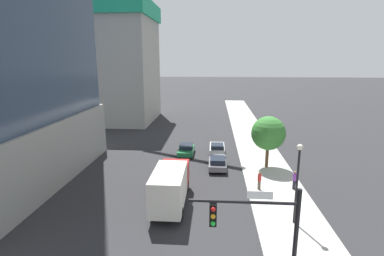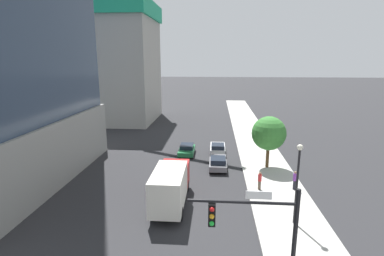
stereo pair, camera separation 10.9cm
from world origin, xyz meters
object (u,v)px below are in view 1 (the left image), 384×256
object	(u,v)px
street_tree	(268,133)
pedestrian_red_shirt	(259,180)
car_white	(217,148)
construction_building	(116,57)
car_green	(186,150)
pedestrian_purple_shirt	(294,180)
traffic_light_pole	(261,234)
street_lamp	(298,173)
box_truck	(171,185)
car_gray	(217,162)

from	to	relation	value
street_tree	pedestrian_red_shirt	bearing A→B (deg)	-105.57
street_tree	car_white	bearing A→B (deg)	136.77
pedestrian_red_shirt	construction_building	bearing A→B (deg)	126.53
construction_building	car_white	size ratio (longest dim) A/B	7.18
construction_building	car_green	distance (m)	28.97
car_white	pedestrian_purple_shirt	size ratio (longest dim) A/B	2.32
street_tree	car_white	size ratio (longest dim) A/B	1.39
car_white	pedestrian_red_shirt	world-z (taller)	pedestrian_red_shirt
car_white	car_green	bearing A→B (deg)	-165.86
street_tree	pedestrian_purple_shirt	world-z (taller)	street_tree
traffic_light_pole	street_lamp	bearing A→B (deg)	65.77
construction_building	traffic_light_pole	world-z (taller)	construction_building
street_tree	car_white	distance (m)	8.34
pedestrian_purple_shirt	pedestrian_red_shirt	bearing A→B (deg)	-175.55
pedestrian_red_shirt	car_green	bearing A→B (deg)	127.29
car_green	pedestrian_red_shirt	size ratio (longest dim) A/B	2.34
box_truck	pedestrian_purple_shirt	distance (m)	11.77
pedestrian_purple_shirt	street_lamp	bearing A→B (deg)	-104.18
traffic_light_pole	pedestrian_red_shirt	world-z (taller)	traffic_light_pole
construction_building	street_lamp	distance (m)	45.87
street_lamp	box_truck	xyz separation A→B (m)	(-9.60, 2.20, -2.20)
car_gray	pedestrian_purple_shirt	world-z (taller)	pedestrian_purple_shirt
car_green	pedestrian_red_shirt	xyz separation A→B (m)	(7.85, -10.31, 0.36)
traffic_light_pole	box_truck	world-z (taller)	traffic_light_pole
street_lamp	pedestrian_red_shirt	size ratio (longest dim) A/B	3.53
pedestrian_purple_shirt	car_gray	bearing A→B (deg)	143.14
construction_building	street_tree	bearing A→B (deg)	-45.46
traffic_light_pole	car_white	world-z (taller)	traffic_light_pole
construction_building	street_tree	distance (m)	36.84
construction_building	traffic_light_pole	bearing A→B (deg)	-65.31
pedestrian_red_shirt	pedestrian_purple_shirt	xyz separation A→B (m)	(3.27, 0.25, 0.04)
street_tree	car_green	size ratio (longest dim) A/B	1.44
car_green	car_white	distance (m)	4.12
car_green	pedestrian_purple_shirt	xyz separation A→B (m)	(11.11, -10.05, 0.40)
pedestrian_purple_shirt	street_tree	bearing A→B (deg)	105.03
street_lamp	traffic_light_pole	bearing A→B (deg)	-114.23
car_white	box_truck	size ratio (longest dim) A/B	0.55
street_lamp	car_white	world-z (taller)	street_lamp
street_lamp	box_truck	bearing A→B (deg)	167.07
box_truck	pedestrian_purple_shirt	world-z (taller)	box_truck
car_green	car_white	xyz separation A→B (m)	(4.00, 1.01, 0.01)
box_truck	pedestrian_red_shirt	distance (m)	8.65
car_green	pedestrian_purple_shirt	bearing A→B (deg)	-42.12
car_white	box_truck	world-z (taller)	box_truck
pedestrian_purple_shirt	car_white	bearing A→B (deg)	122.77
car_gray	car_green	size ratio (longest dim) A/B	1.11
car_gray	pedestrian_red_shirt	xyz separation A→B (m)	(3.85, -5.59, 0.32)
traffic_light_pole	car_gray	world-z (taller)	traffic_light_pole
construction_building	car_green	bearing A→B (deg)	-53.84
construction_building	car_gray	size ratio (longest dim) A/B	6.67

